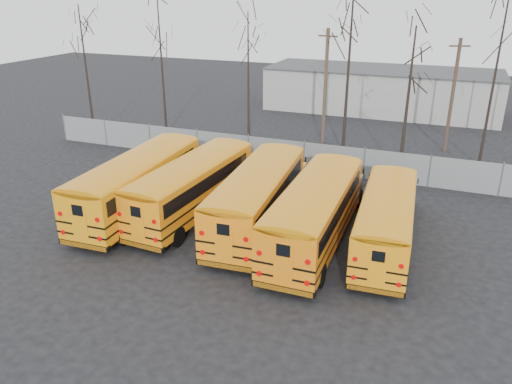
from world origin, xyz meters
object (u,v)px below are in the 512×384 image
at_px(bus_b, 194,182).
at_px(bus_a, 140,179).
at_px(bus_d, 316,208).
at_px(utility_pole_left, 325,86).
at_px(utility_pole_right, 452,95).
at_px(bus_c, 259,193).
at_px(bus_e, 387,216).

bearing_deg(bus_b, bus_a, -161.47).
relative_size(bus_d, utility_pole_left, 1.31).
distance_m(bus_b, utility_pole_right, 20.94).
distance_m(bus_a, bus_d, 9.82).
bearing_deg(bus_d, bus_c, 166.11).
xyz_separation_m(bus_e, utility_pole_left, (-7.10, 15.95, 2.82)).
xyz_separation_m(bus_d, utility_pole_left, (-3.94, 16.68, 2.61)).
xyz_separation_m(bus_a, utility_pole_right, (15.02, 17.67, 2.31)).
height_order(bus_e, utility_pole_right, utility_pole_right).
bearing_deg(utility_pole_left, bus_c, -73.71).
bearing_deg(bus_e, bus_c, 176.31).
xyz_separation_m(bus_b, bus_c, (3.76, -0.16, 0.03)).
distance_m(bus_a, bus_c, 6.66).
xyz_separation_m(bus_e, utility_pole_right, (2.04, 17.06, 2.56)).
distance_m(utility_pole_left, utility_pole_right, 9.22).
xyz_separation_m(bus_a, bus_e, (12.98, 0.62, -0.25)).
bearing_deg(bus_d, bus_a, 178.63).
xyz_separation_m(bus_a, bus_c, (6.63, 0.63, -0.04)).
relative_size(bus_a, utility_pole_right, 1.43).
height_order(bus_a, utility_pole_right, utility_pole_right).
bearing_deg(bus_e, utility_pole_right, 79.59).
bearing_deg(utility_pole_right, utility_pole_left, 169.09).
bearing_deg(bus_a, utility_pole_right, 47.33).
bearing_deg(bus_a, bus_c, 3.09).
bearing_deg(bus_d, bus_e, 12.41).
xyz_separation_m(utility_pole_left, utility_pole_right, (9.15, 1.11, -0.26)).
bearing_deg(bus_c, bus_a, -178.90).
xyz_separation_m(bus_a, bus_d, (9.81, -0.12, -0.04)).
distance_m(bus_e, utility_pole_left, 17.69).
bearing_deg(bus_b, utility_pole_left, 82.44).
distance_m(bus_b, bus_d, 7.00).
bearing_deg(utility_pole_right, bus_d, -124.14).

